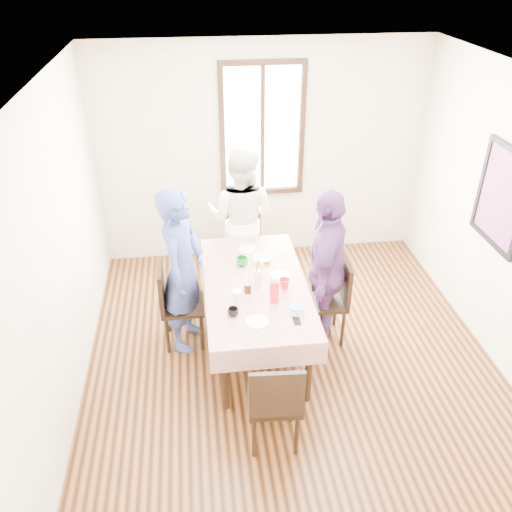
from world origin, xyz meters
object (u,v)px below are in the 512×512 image
(chair_near, at_px, (274,399))
(person_left, at_px, (182,271))
(chair_far, at_px, (243,249))
(person_far, at_px, (243,219))
(chair_left, at_px, (183,305))
(dining_table, at_px, (255,315))
(person_right, at_px, (325,269))
(chair_right, at_px, (324,301))

(chair_near, bearing_deg, person_left, 120.59)
(chair_far, bearing_deg, person_far, 98.32)
(chair_far, bearing_deg, person_left, 64.41)
(chair_left, bearing_deg, chair_far, 145.46)
(dining_table, distance_m, person_right, 0.84)
(dining_table, distance_m, person_left, 0.86)
(person_far, bearing_deg, chair_right, 145.94)
(person_right, bearing_deg, chair_left, -72.48)
(chair_right, bearing_deg, dining_table, 95.96)
(chair_right, height_order, chair_near, same)
(chair_far, distance_m, person_far, 0.40)
(dining_table, xyz_separation_m, chair_near, (0.00, -1.20, 0.08))
(person_left, bearing_deg, chair_near, -132.79)
(chair_left, relative_size, chair_near, 1.00)
(chair_left, height_order, person_right, person_right)
(chair_far, height_order, person_far, person_far)
(dining_table, relative_size, chair_far, 1.91)
(chair_right, relative_size, person_right, 0.54)
(dining_table, relative_size, chair_near, 1.91)
(person_left, bearing_deg, chair_far, -13.76)
(dining_table, xyz_separation_m, person_left, (-0.70, 0.16, 0.48))
(chair_left, distance_m, chair_near, 1.54)
(chair_near, relative_size, person_right, 0.54)
(dining_table, bearing_deg, person_left, 166.78)
(chair_right, xyz_separation_m, person_left, (-1.41, 0.11, 0.40))
(person_right, bearing_deg, person_far, -126.26)
(dining_table, xyz_separation_m, chair_far, (0.00, 1.20, 0.08))
(person_right, bearing_deg, person_left, -72.54)
(chair_left, height_order, chair_right, same)
(person_far, bearing_deg, chair_near, 113.44)
(person_far, bearing_deg, chair_left, 78.23)
(person_left, bearing_deg, chair_left, 110.15)
(dining_table, distance_m, chair_right, 0.72)
(chair_near, distance_m, person_far, 2.41)
(dining_table, height_order, chair_left, chair_left)
(dining_table, xyz_separation_m, person_right, (0.70, 0.05, 0.46))
(chair_right, height_order, chair_far, same)
(chair_near, xyz_separation_m, person_left, (-0.70, 1.36, 0.40))
(chair_left, bearing_deg, person_right, 85.67)
(chair_far, bearing_deg, chair_right, 130.32)
(chair_near, relative_size, person_left, 0.53)
(dining_table, xyz_separation_m, chair_right, (0.71, 0.05, 0.08))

